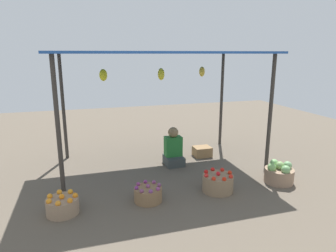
# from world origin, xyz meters

# --- Properties ---
(ground_plane) EXTENTS (14.00, 14.00, 0.00)m
(ground_plane) POSITION_xyz_m (0.00, 0.00, 0.00)
(ground_plane) COLOR brown
(market_stall_structure) EXTENTS (3.97, 2.26, 2.26)m
(market_stall_structure) POSITION_xyz_m (-0.00, -0.00, 2.11)
(market_stall_structure) COLOR #38332D
(market_stall_structure) RESTS_ON ground
(vendor_person) EXTENTS (0.36, 0.44, 0.78)m
(vendor_person) POSITION_xyz_m (0.27, -0.05, 0.30)
(vendor_person) COLOR #394040
(vendor_person) RESTS_ON ground
(basket_oranges) EXTENTS (0.45, 0.45, 0.30)m
(basket_oranges) POSITION_xyz_m (-1.83, -1.46, 0.12)
(basket_oranges) COLOR #987C60
(basket_oranges) RESTS_ON ground
(basket_purple_onions) EXTENTS (0.43, 0.43, 0.28)m
(basket_purple_onions) POSITION_xyz_m (-0.59, -1.44, 0.12)
(basket_purple_onions) COLOR olive
(basket_purple_onions) RESTS_ON ground
(basket_red_tomatoes) EXTENTS (0.51, 0.51, 0.34)m
(basket_red_tomatoes) POSITION_xyz_m (0.60, -1.44, 0.15)
(basket_red_tomatoes) COLOR #8A7052
(basket_red_tomatoes) RESTS_ON ground
(basket_cabbages) EXTENTS (0.50, 0.50, 0.39)m
(basket_cabbages) POSITION_xyz_m (1.79, -1.44, 0.16)
(basket_cabbages) COLOR #96775E
(basket_cabbages) RESTS_ON ground
(wooden_crate_near_vendor) EXTENTS (0.37, 0.31, 0.21)m
(wooden_crate_near_vendor) POSITION_xyz_m (1.04, 0.24, 0.11)
(wooden_crate_near_vendor) COLOR #987349
(wooden_crate_near_vendor) RESTS_ON ground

